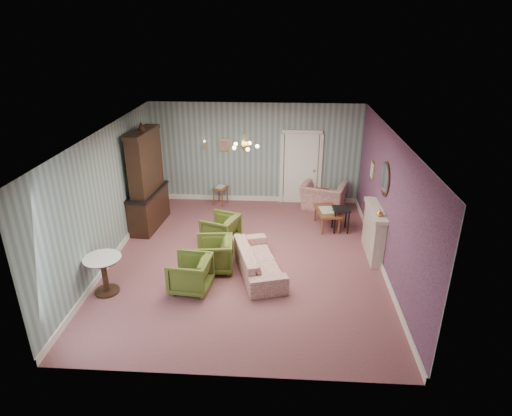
# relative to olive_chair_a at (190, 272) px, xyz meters

# --- Properties ---
(floor) EXTENTS (7.00, 7.00, 0.00)m
(floor) POSITION_rel_olive_chair_a_xyz_m (1.00, 1.24, -0.39)
(floor) COLOR #814B4F
(floor) RESTS_ON ground
(ceiling) EXTENTS (7.00, 7.00, 0.00)m
(ceiling) POSITION_rel_olive_chair_a_xyz_m (1.00, 1.24, 2.51)
(ceiling) COLOR white
(ceiling) RESTS_ON ground
(wall_back) EXTENTS (6.00, 0.00, 6.00)m
(wall_back) POSITION_rel_olive_chair_a_xyz_m (1.00, 4.74, 1.06)
(wall_back) COLOR slate
(wall_back) RESTS_ON ground
(wall_front) EXTENTS (6.00, 0.00, 6.00)m
(wall_front) POSITION_rel_olive_chair_a_xyz_m (1.00, -2.26, 1.06)
(wall_front) COLOR slate
(wall_front) RESTS_ON ground
(wall_left) EXTENTS (0.00, 7.00, 7.00)m
(wall_left) POSITION_rel_olive_chair_a_xyz_m (-2.00, 1.24, 1.06)
(wall_left) COLOR slate
(wall_left) RESTS_ON ground
(wall_right) EXTENTS (0.00, 7.00, 7.00)m
(wall_right) POSITION_rel_olive_chair_a_xyz_m (4.00, 1.24, 1.06)
(wall_right) COLOR slate
(wall_right) RESTS_ON ground
(wall_right_floral) EXTENTS (0.00, 7.00, 7.00)m
(wall_right_floral) POSITION_rel_olive_chair_a_xyz_m (3.99, 1.24, 1.06)
(wall_right_floral) COLOR #A4526F
(wall_right_floral) RESTS_ON ground
(door) EXTENTS (1.12, 0.12, 2.16)m
(door) POSITION_rel_olive_chair_a_xyz_m (2.30, 4.70, 0.69)
(door) COLOR white
(door) RESTS_ON floor
(olive_chair_a) EXTENTS (0.79, 0.84, 0.79)m
(olive_chair_a) POSITION_rel_olive_chair_a_xyz_m (0.00, 0.00, 0.00)
(olive_chair_a) COLOR #4F5E20
(olive_chair_a) RESTS_ON floor
(olive_chair_b) EXTENTS (0.80, 0.84, 0.80)m
(olive_chair_b) POSITION_rel_olive_chair_a_xyz_m (0.36, 0.79, 0.00)
(olive_chair_b) COLOR #4F5E20
(olive_chair_b) RESTS_ON floor
(olive_chair_c) EXTENTS (0.93, 0.96, 0.78)m
(olive_chair_c) POSITION_rel_olive_chair_a_xyz_m (0.33, 2.03, -0.00)
(olive_chair_c) COLOR #4F5E20
(olive_chair_c) RESTS_ON floor
(sofa_chintz) EXTENTS (1.13, 2.08, 0.78)m
(sofa_chintz) POSITION_rel_olive_chair_a_xyz_m (1.31, 0.73, -0.00)
(sofa_chintz) COLOR #923A45
(sofa_chintz) RESTS_ON floor
(wingback_chair) EXTENTS (1.35, 1.09, 1.02)m
(wingback_chair) POSITION_rel_olive_chair_a_xyz_m (2.96, 4.27, 0.12)
(wingback_chair) COLOR #923A45
(wingback_chair) RESTS_ON floor
(dresser) EXTENTS (0.71, 1.66, 2.69)m
(dresser) POSITION_rel_olive_chair_a_xyz_m (-1.65, 2.85, 0.95)
(dresser) COLOR black
(dresser) RESTS_ON floor
(fireplace) EXTENTS (0.30, 1.40, 1.16)m
(fireplace) POSITION_rel_olive_chair_a_xyz_m (3.86, 1.64, 0.19)
(fireplace) COLOR beige
(fireplace) RESTS_ON floor
(mantel_vase) EXTENTS (0.15, 0.15, 0.15)m
(mantel_vase) POSITION_rel_olive_chair_a_xyz_m (3.84, 1.24, 0.84)
(mantel_vase) COLOR gold
(mantel_vase) RESTS_ON fireplace
(oval_mirror) EXTENTS (0.04, 0.76, 0.84)m
(oval_mirror) POSITION_rel_olive_chair_a_xyz_m (3.96, 1.64, 1.46)
(oval_mirror) COLOR white
(oval_mirror) RESTS_ON wall_right
(framed_print) EXTENTS (0.04, 0.34, 0.42)m
(framed_print) POSITION_rel_olive_chair_a_xyz_m (3.97, 2.99, 1.21)
(framed_print) COLOR gold
(framed_print) RESTS_ON wall_right
(coffee_table) EXTENTS (0.68, 1.03, 0.49)m
(coffee_table) POSITION_rel_olive_chair_a_xyz_m (2.96, 3.04, -0.15)
(coffee_table) COLOR brown
(coffee_table) RESTS_ON floor
(side_table_black) EXTENTS (0.44, 0.44, 0.63)m
(side_table_black) POSITION_rel_olive_chair_a_xyz_m (3.28, 2.83, -0.08)
(side_table_black) COLOR black
(side_table_black) RESTS_ON floor
(pedestal_table) EXTENTS (0.87, 0.87, 0.79)m
(pedestal_table) POSITION_rel_olive_chair_a_xyz_m (-1.65, -0.20, 0.00)
(pedestal_table) COLOR black
(pedestal_table) RESTS_ON floor
(nesting_table) EXTENTS (0.46, 0.52, 0.58)m
(nesting_table) POSITION_rel_olive_chair_a_xyz_m (-0.00, 4.39, -0.11)
(nesting_table) COLOR brown
(nesting_table) RESTS_ON floor
(gilt_mirror_back) EXTENTS (0.28, 0.06, 0.36)m
(gilt_mirror_back) POSITION_rel_olive_chair_a_xyz_m (0.10, 4.70, 1.31)
(gilt_mirror_back) COLOR gold
(gilt_mirror_back) RESTS_ON wall_back
(sconce_left) EXTENTS (0.16, 0.12, 0.30)m
(sconce_left) POSITION_rel_olive_chair_a_xyz_m (-0.45, 4.68, 1.31)
(sconce_left) COLOR gold
(sconce_left) RESTS_ON wall_back
(sconce_right) EXTENTS (0.16, 0.12, 0.30)m
(sconce_right) POSITION_rel_olive_chair_a_xyz_m (0.65, 4.68, 1.31)
(sconce_right) COLOR gold
(sconce_right) RESTS_ON wall_back
(chandelier) EXTENTS (0.56, 0.56, 0.36)m
(chandelier) POSITION_rel_olive_chair_a_xyz_m (1.00, 1.24, 2.24)
(chandelier) COLOR gold
(chandelier) RESTS_ON ceiling
(burgundy_cushion) EXTENTS (0.41, 0.28, 0.39)m
(burgundy_cushion) POSITION_rel_olive_chair_a_xyz_m (2.91, 4.12, 0.09)
(burgundy_cushion) COLOR maroon
(burgundy_cushion) RESTS_ON wingback_chair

